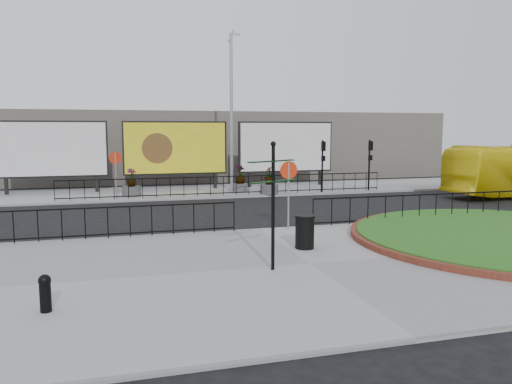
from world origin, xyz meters
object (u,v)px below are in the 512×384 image
object	(u,v)px
planter_a	(132,187)
planter_b	(240,180)
billboard_mid	(176,148)
bollard	(45,291)
lamp_post	(231,110)
planter_c	(269,184)
litter_bin	(305,232)
fingerpost_sign	(273,193)

from	to	relation	value
planter_a	planter_b	xyz separation A→B (m)	(6.20, 0.49, 0.12)
billboard_mid	planter_b	distance (m)	4.44
bollard	lamp_post	bearing A→B (deg)	66.26
planter_c	lamp_post	bearing A→B (deg)	138.21
billboard_mid	planter_a	bearing A→B (deg)	-137.05
litter_bin	planter_b	bearing A→B (deg)	84.00
bollard	litter_bin	bearing A→B (deg)	27.67
fingerpost_sign	planter_a	distance (m)	16.11
bollard	litter_bin	distance (m)	7.77
bollard	litter_bin	world-z (taller)	litter_bin
bollard	planter_b	size ratio (longest dim) A/B	0.49
lamp_post	bollard	bearing A→B (deg)	-113.74
bollard	planter_a	world-z (taller)	planter_a
bollard	litter_bin	xyz separation A→B (m)	(6.88, 3.61, 0.10)
planter_a	planter_c	bearing A→B (deg)	-8.02
lamp_post	fingerpost_sign	bearing A→B (deg)	-99.22
billboard_mid	bollard	distance (m)	20.61
planter_b	billboard_mid	bearing A→B (deg)	149.94
litter_bin	lamp_post	bearing A→B (deg)	85.98
fingerpost_sign	litter_bin	size ratio (longest dim) A/B	3.24
litter_bin	planter_a	bearing A→B (deg)	108.83
fingerpost_sign	bollard	bearing A→B (deg)	174.31
billboard_mid	lamp_post	world-z (taller)	lamp_post
lamp_post	planter_a	distance (m)	7.10
planter_a	planter_c	size ratio (longest dim) A/B	0.96
litter_bin	bollard	bearing A→B (deg)	-152.33
billboard_mid	litter_bin	xyz separation A→B (m)	(2.00, -16.30, -1.96)
litter_bin	planter_a	size ratio (longest dim) A/B	0.68
planter_a	bollard	bearing A→B (deg)	-97.15
billboard_mid	litter_bin	size ratio (longest dim) A/B	6.07
billboard_mid	fingerpost_sign	xyz separation A→B (m)	(0.36, -18.26, -0.48)
litter_bin	planter_c	bearing A→B (deg)	77.61
billboard_mid	fingerpost_sign	size ratio (longest dim) A/B	1.87
billboard_mid	fingerpost_sign	distance (m)	18.27
litter_bin	planter_c	size ratio (longest dim) A/B	0.65
planter_a	billboard_mid	bearing A→B (deg)	42.95
bollard	planter_a	xyz separation A→B (m)	(2.18, 17.40, 0.11)
lamp_post	litter_bin	xyz separation A→B (m)	(-1.01, -14.33, -4.19)
lamp_post	fingerpost_sign	xyz separation A→B (m)	(-2.64, -16.29, -2.71)
lamp_post	bollard	xyz separation A→B (m)	(-7.89, -17.94, -4.29)
lamp_post	planter_c	distance (m)	4.78
fingerpost_sign	litter_bin	world-z (taller)	fingerpost_sign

